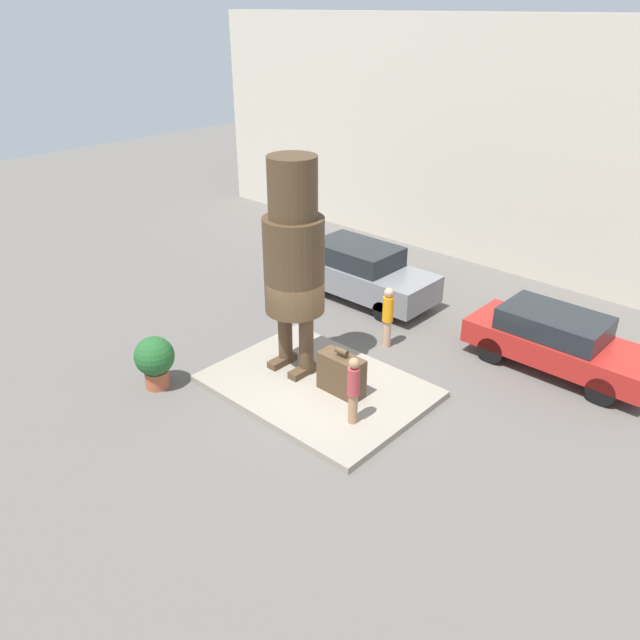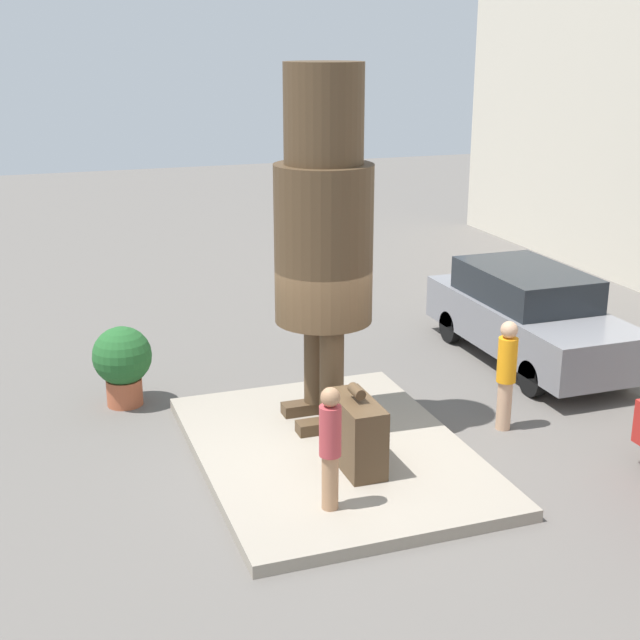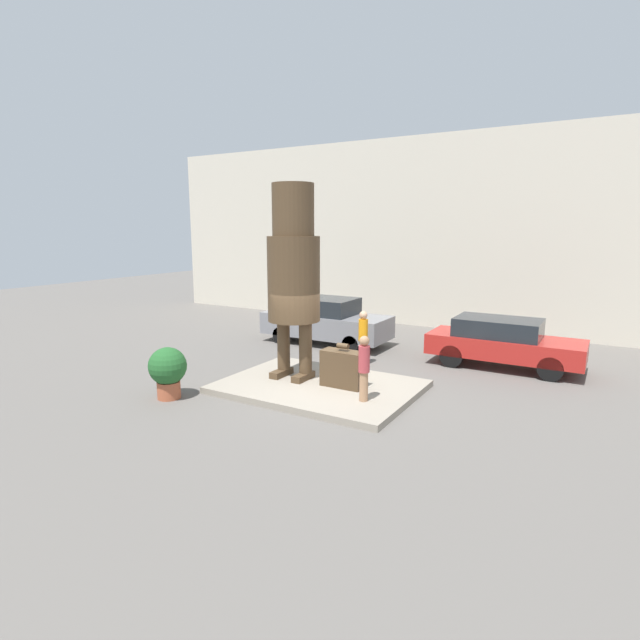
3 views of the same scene
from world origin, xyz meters
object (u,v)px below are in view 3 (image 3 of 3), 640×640
at_px(statue_figure, 294,267).
at_px(giant_suitcase, 343,368).
at_px(planter_pot, 168,369).
at_px(parked_car_grey, 325,320).
at_px(worker_hivis, 363,336).
at_px(parked_car_red, 502,342).
at_px(tourist, 364,366).

xyz_separation_m(statue_figure, giant_suitcase, (1.54, -0.09, -2.55)).
bearing_deg(planter_pot, parked_car_grey, 87.28).
height_order(planter_pot, worker_hivis, worker_hivis).
xyz_separation_m(parked_car_grey, parked_car_red, (6.26, -0.03, -0.07)).
xyz_separation_m(giant_suitcase, worker_hivis, (-0.71, 2.67, 0.29)).
distance_m(statue_figure, giant_suitcase, 2.98).
bearing_deg(worker_hivis, giant_suitcase, -75.08).
xyz_separation_m(planter_pot, worker_hivis, (2.83, 5.26, 0.19)).
bearing_deg(parked_car_grey, planter_pot, -92.72).
distance_m(planter_pot, worker_hivis, 5.98).
height_order(parked_car_red, worker_hivis, worker_hivis).
bearing_deg(tourist, parked_car_grey, 127.94).
relative_size(statue_figure, tourist, 3.28).
bearing_deg(parked_car_red, worker_hivis, -153.22).
xyz_separation_m(giant_suitcase, parked_car_grey, (-3.20, 4.60, 0.23)).
bearing_deg(giant_suitcase, tourist, -37.05).
distance_m(parked_car_grey, worker_hivis, 3.15).
bearing_deg(parked_car_red, parked_car_grey, 179.70).
distance_m(parked_car_grey, planter_pot, 7.20).
bearing_deg(planter_pot, parked_car_red, 47.32).
relative_size(statue_figure, worker_hivis, 3.04).
bearing_deg(parked_car_red, tourist, -111.87).
bearing_deg(parked_car_grey, parked_car_red, -0.30).
bearing_deg(planter_pot, tourist, 22.76).
bearing_deg(worker_hivis, planter_pot, -118.32).
height_order(tourist, parked_car_red, tourist).
relative_size(statue_figure, parked_car_red, 1.16).
distance_m(parked_car_red, planter_pot, 9.74).
xyz_separation_m(tourist, planter_pot, (-4.48, -1.88, -0.29)).
distance_m(giant_suitcase, planter_pot, 4.39).
bearing_deg(parked_car_red, statue_figure, -135.70).
bearing_deg(planter_pot, giant_suitcase, 36.13).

